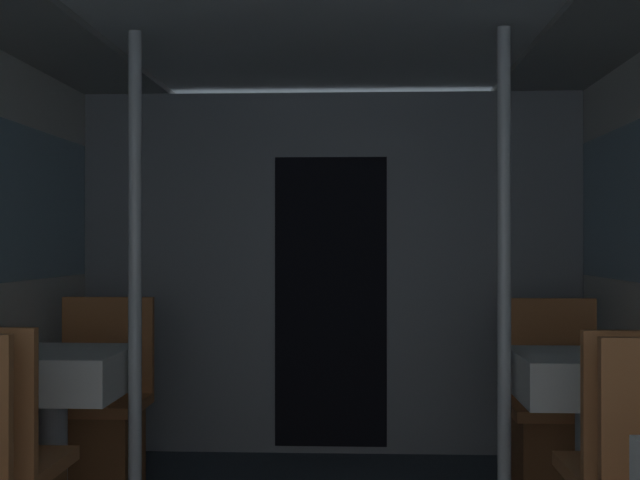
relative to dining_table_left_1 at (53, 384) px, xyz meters
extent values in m
cube|color=gray|center=(1.09, 1.55, 0.41)|extent=(2.86, 0.08, 2.07)
cube|color=black|center=(1.09, 1.50, 0.24)|extent=(0.64, 0.01, 1.65)
cylinder|color=#B7B7BC|center=(0.00, 0.00, -0.25)|extent=(0.12, 0.12, 0.73)
cube|color=#B2B2B7|center=(0.00, 0.00, 0.12)|extent=(0.55, 0.55, 0.02)
cube|color=white|center=(0.00, 0.00, 0.04)|extent=(0.59, 0.59, 0.18)
cube|color=#9C5B31|center=(0.00, 0.59, -0.42)|extent=(0.39, 0.39, 0.41)
cube|color=#D17A42|center=(0.00, 0.59, -0.19)|extent=(0.46, 0.46, 0.05)
cube|color=#D17A42|center=(0.00, 0.80, 0.07)|extent=(0.46, 0.04, 0.47)
cylinder|color=silver|center=(0.34, 0.00, 0.41)|extent=(0.06, 0.06, 2.07)
cylinder|color=#B7B7BC|center=(2.17, 0.00, -0.25)|extent=(0.12, 0.12, 0.73)
cube|color=#B2B2B7|center=(2.17, 0.00, 0.12)|extent=(0.55, 0.55, 0.02)
cube|color=white|center=(2.17, 0.00, 0.04)|extent=(0.59, 0.59, 0.18)
cube|color=#D17A42|center=(2.17, -0.59, -0.19)|extent=(0.46, 0.46, 0.05)
cube|color=#9C5B31|center=(2.17, 0.59, -0.42)|extent=(0.39, 0.39, 0.41)
cube|color=#D17A42|center=(2.17, 0.59, -0.19)|extent=(0.46, 0.46, 0.05)
cube|color=#D17A42|center=(2.17, 0.80, 0.07)|extent=(0.46, 0.04, 0.47)
cylinder|color=silver|center=(1.83, 0.00, 0.41)|extent=(0.06, 0.06, 2.07)
camera|label=1|loc=(1.26, -3.58, 0.58)|focal=50.00mm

